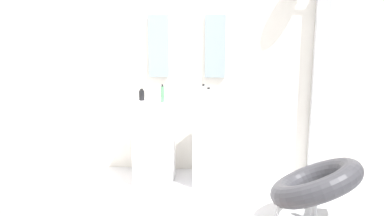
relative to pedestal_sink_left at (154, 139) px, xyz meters
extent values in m
cube|color=silver|center=(0.31, 0.44, 0.83)|extent=(4.80, 0.10, 2.60)
cube|color=white|center=(0.00, 0.00, -0.17)|extent=(0.40, 0.40, 0.59)
cylinder|color=white|center=(0.00, 0.00, 0.27)|extent=(0.45, 0.45, 0.30)
cylinder|color=#B7BABF|center=(0.00, 0.12, 0.47)|extent=(0.02, 0.02, 0.10)
cube|color=white|center=(0.63, 0.00, -0.17)|extent=(0.40, 0.40, 0.59)
cylinder|color=white|center=(0.63, 0.00, 0.27)|extent=(0.45, 0.45, 0.30)
cylinder|color=#B7BABF|center=(0.63, 0.12, 0.47)|extent=(0.02, 0.02, 0.10)
cube|color=#8C9EA8|center=(0.00, 0.37, 0.96)|extent=(0.22, 0.03, 0.68)
cube|color=#8C9EA8|center=(0.63, 0.37, 0.96)|extent=(0.22, 0.03, 0.68)
cube|color=#B7BABF|center=(1.75, 0.32, 0.56)|extent=(0.14, 0.08, 2.05)
cylinder|color=#B7BABF|center=(1.51, -0.93, -0.27)|extent=(0.05, 0.05, 0.34)
torus|color=#333338|center=(1.51, -0.93, -0.07)|extent=(1.03, 1.03, 0.49)
cylinder|color=#B7BABF|center=(-1.12, -1.07, 0.01)|extent=(0.03, 0.03, 0.95)
cylinder|color=#B7BABF|center=(-0.94, -1.07, 0.43)|extent=(0.36, 0.02, 0.02)
cube|color=white|center=(-0.94, -1.07, 0.18)|extent=(0.04, 0.22, 0.50)
cylinder|color=black|center=(-0.12, -0.02, 0.47)|extent=(0.06, 0.06, 0.10)
cylinder|color=black|center=(-0.12, -0.02, 0.53)|extent=(0.03, 0.03, 0.02)
cylinder|color=silver|center=(0.53, -0.13, 0.51)|extent=(0.04, 0.04, 0.18)
cylinder|color=black|center=(0.53, -0.13, 0.61)|extent=(0.02, 0.02, 0.02)
cylinder|color=#59996B|center=(0.11, -0.10, 0.50)|extent=(0.04, 0.04, 0.16)
cylinder|color=black|center=(0.11, -0.10, 0.59)|extent=(0.02, 0.02, 0.02)
cylinder|color=white|center=(0.57, 0.09, 0.48)|extent=(0.05, 0.05, 0.11)
cylinder|color=black|center=(0.57, 0.09, 0.54)|extent=(0.03, 0.03, 0.02)
camera|label=1|loc=(0.78, -4.22, 1.22)|focal=38.94mm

